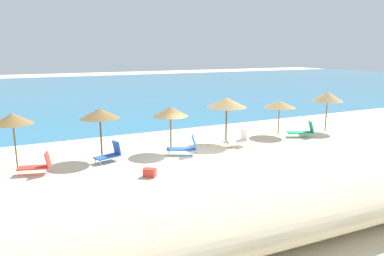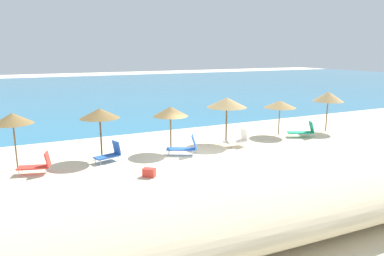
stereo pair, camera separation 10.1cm
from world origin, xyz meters
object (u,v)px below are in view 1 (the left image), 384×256
beach_umbrella_4 (227,103)px  lounge_chair_0 (303,131)px  beach_umbrella_2 (100,114)px  lounge_chair_2 (38,165)px  beach_umbrella_6 (328,97)px  cooler_box (150,173)px  beach_umbrella_1 (12,119)px  lounge_chair_1 (110,154)px  lounge_chair_3 (185,147)px  lounge_chair_4 (238,139)px  beach_umbrella_3 (170,112)px  beach_umbrella_5 (280,104)px

beach_umbrella_4 → lounge_chair_0: bearing=-10.6°
beach_umbrella_2 → beach_umbrella_4: 7.78m
lounge_chair_2 → beach_umbrella_2: bearing=-53.5°
beach_umbrella_6 → cooler_box: bearing=-166.2°
beach_umbrella_4 → lounge_chair_0: (5.41, -1.01, -2.13)m
cooler_box → beach_umbrella_1: bearing=144.5°
beach_umbrella_1 → lounge_chair_0: (17.29, -1.04, -2.10)m
lounge_chair_1 → lounge_chair_2: lounge_chair_2 is taller
lounge_chair_3 → lounge_chair_4: size_ratio=1.25×
lounge_chair_0 → lounge_chair_1: lounge_chair_0 is taller
lounge_chair_2 → lounge_chair_4: 11.19m
beach_umbrella_1 → beach_umbrella_2: (4.11, -0.02, -0.06)m
lounge_chair_1 → lounge_chair_2: bearing=81.1°
beach_umbrella_4 → cooler_box: size_ratio=5.02×
lounge_chair_2 → lounge_chair_0: bearing=-73.3°
beach_umbrella_3 → beach_umbrella_6: beach_umbrella_6 is taller
beach_umbrella_2 → lounge_chair_1: (0.29, -0.71, -2.04)m
beach_umbrella_3 → beach_umbrella_6: bearing=0.2°
beach_umbrella_1 → cooler_box: bearing=-35.5°
beach_umbrella_2 → lounge_chair_0: size_ratio=1.51×
beach_umbrella_1 → lounge_chair_4: 12.29m
beach_umbrella_6 → lounge_chair_2: (-19.26, -0.95, -2.05)m
cooler_box → beach_umbrella_2: bearing=109.1°
beach_umbrella_1 → lounge_chair_2: (0.87, -1.23, -2.08)m
beach_umbrella_2 → lounge_chair_1: bearing=-68.1°
beach_umbrella_4 → lounge_chair_2: bearing=-173.8°
beach_umbrella_2 → lounge_chair_0: beach_umbrella_2 is taller
beach_umbrella_4 → beach_umbrella_3: bearing=-175.7°
beach_umbrella_5 → lounge_chair_0: (1.03, -1.27, -1.70)m
beach_umbrella_6 → beach_umbrella_4: bearing=178.3°
lounge_chair_3 → cooler_box: lounge_chair_3 is taller
beach_umbrella_6 → lounge_chair_1: (-15.74, -0.45, -2.07)m
lounge_chair_0 → beach_umbrella_6: bearing=-50.0°
beach_umbrella_2 → cooler_box: beach_umbrella_2 is taller
beach_umbrella_1 → beach_umbrella_5: beach_umbrella_1 is taller
lounge_chair_2 → beach_umbrella_5: bearing=-68.5°
beach_umbrella_6 → lounge_chair_0: (-2.85, -0.76, -2.07)m
beach_umbrella_1 → beach_umbrella_5: 16.26m
beach_umbrella_1 → beach_umbrella_3: size_ratio=1.07×
beach_umbrella_5 → lounge_chair_1: 12.03m
lounge_chair_2 → beach_umbrella_4: bearing=-67.7°
beach_umbrella_4 → beach_umbrella_6: size_ratio=1.01×
beach_umbrella_4 → lounge_chair_4: beach_umbrella_4 is taller
beach_umbrella_3 → beach_umbrella_5: beach_umbrella_3 is taller
beach_umbrella_6 → lounge_chair_1: bearing=-178.3°
beach_umbrella_5 → lounge_chair_4: 4.72m
beach_umbrella_6 → lounge_chair_1: size_ratio=1.97×
lounge_chair_3 → lounge_chair_4: lounge_chair_3 is taller
cooler_box → lounge_chair_4: bearing=22.7°
beach_umbrella_4 → lounge_chair_3: (-3.50, -1.40, -2.08)m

